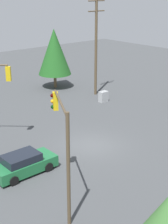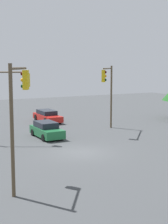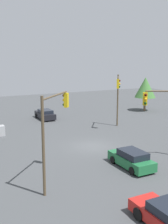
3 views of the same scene
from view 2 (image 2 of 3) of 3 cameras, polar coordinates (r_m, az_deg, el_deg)
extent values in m
plane|color=#424447|center=(24.99, -0.45, -6.72)|extent=(80.00, 80.00, 0.00)
cube|color=#1E6638|center=(30.06, -6.19, -3.26)|extent=(4.09, 1.72, 0.70)
cube|color=black|center=(30.14, -6.36, -2.07)|extent=(2.25, 1.51, 0.50)
cylinder|color=black|center=(29.28, -3.76, -3.97)|extent=(0.60, 0.22, 0.60)
cylinder|color=black|center=(28.65, -6.73, -4.27)|extent=(0.60, 0.22, 0.60)
cylinder|color=black|center=(31.56, -5.70, -3.13)|extent=(0.60, 0.22, 0.60)
cylinder|color=black|center=(30.97, -8.48, -3.38)|extent=(0.60, 0.22, 0.60)
cube|color=red|center=(38.19, -6.07, -0.90)|extent=(4.71, 1.71, 0.63)
cube|color=black|center=(38.33, -6.22, -0.03)|extent=(2.59, 1.51, 0.48)
cylinder|color=black|center=(37.21, -4.05, -1.35)|extent=(0.70, 0.22, 0.70)
cylinder|color=black|center=(36.58, -6.37, -1.54)|extent=(0.70, 0.22, 0.70)
cylinder|color=black|center=(39.86, -5.79, -0.76)|extent=(0.70, 0.22, 0.70)
cylinder|color=black|center=(39.26, -7.99, -0.92)|extent=(0.70, 0.22, 0.70)
cylinder|color=brown|center=(34.33, 4.55, 2.50)|extent=(0.18, 0.18, 6.20)
cylinder|color=brown|center=(32.07, 3.98, 7.22)|extent=(3.24, 2.98, 0.12)
cube|color=gold|center=(29.98, 3.25, 5.99)|extent=(0.44, 0.44, 1.05)
sphere|color=#360503|center=(29.94, 3.59, 6.63)|extent=(0.22, 0.22, 0.22)
sphere|color=orange|center=(29.95, 3.58, 5.99)|extent=(0.22, 0.22, 0.22)
sphere|color=black|center=(29.96, 3.58, 5.35)|extent=(0.22, 0.22, 0.22)
cylinder|color=brown|center=(16.46, -11.88, -3.21)|extent=(0.18, 0.18, 6.36)
cylinder|color=brown|center=(17.41, -10.86, 7.13)|extent=(2.22, 1.57, 0.12)
cube|color=gold|center=(18.69, -9.67, 5.28)|extent=(0.44, 0.42, 1.05)
sphere|color=#360503|center=(18.72, -10.20, 6.30)|extent=(0.22, 0.22, 0.22)
sphere|color=orange|center=(18.73, -10.18, 5.27)|extent=(0.22, 0.22, 0.22)
sphere|color=black|center=(18.75, -10.15, 4.25)|extent=(0.22, 0.22, 0.22)
cylinder|color=brown|center=(28.21, -13.72, 6.45)|extent=(2.20, 3.82, 0.12)
cube|color=gold|center=(27.79, -9.36, 5.27)|extent=(0.41, 0.43, 1.05)
sphere|color=#360503|center=(27.94, -9.31, 5.97)|extent=(0.22, 0.22, 0.22)
sphere|color=orange|center=(27.96, -9.30, 5.28)|extent=(0.22, 0.22, 0.22)
sphere|color=black|center=(27.97, -9.28, 4.59)|extent=(0.22, 0.22, 0.22)
camera|label=1|loc=(37.79, -38.38, 13.57)|focal=55.00mm
camera|label=3|loc=(50.08, -0.14, 10.20)|focal=45.00mm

